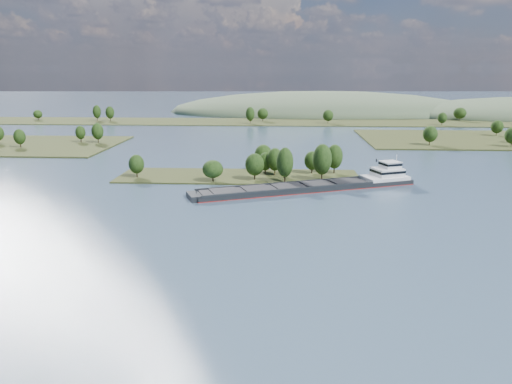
{
  "coord_description": "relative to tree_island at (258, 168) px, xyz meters",
  "views": [
    {
      "loc": [
        18.2,
        -23.45,
        44.03
      ],
      "look_at": [
        9.92,
        130.0,
        6.0
      ],
      "focal_mm": 35.0,
      "sensor_mm": 36.0,
      "label": 1
    }
  ],
  "objects": [
    {
      "name": "hill_west",
      "position": [
        51.91,
        320.93,
        -4.15
      ],
      "size": [
        320.0,
        160.0,
        44.0
      ],
      "primitive_type": "ellipsoid",
      "color": "#45573B",
      "rests_on": "ground"
    },
    {
      "name": "tree_island",
      "position": [
        0.0,
        0.0,
        0.0
      ],
      "size": [
        100.0,
        31.9,
        15.95
      ],
      "color": "#2B3216",
      "rests_on": "ground"
    },
    {
      "name": "ground",
      "position": [
        -8.09,
        -59.07,
        -4.15
      ],
      "size": [
        1800.0,
        1800.0,
        0.0
      ],
      "primitive_type": "plane",
      "color": "#3D4F6B",
      "rests_on": "ground"
    },
    {
      "name": "cargo_barge",
      "position": [
        24.66,
        -18.39,
        -2.65
      ],
      "size": [
        85.56,
        42.8,
        11.92
      ],
      "color": "black",
      "rests_on": "ground"
    },
    {
      "name": "back_shoreline",
      "position": [
        1.49,
        220.65,
        -3.42
      ],
      "size": [
        900.0,
        60.0,
        14.85
      ],
      "color": "#2B3216",
      "rests_on": "ground"
    }
  ]
}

